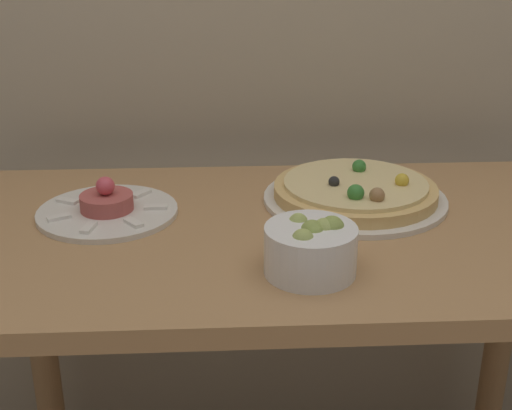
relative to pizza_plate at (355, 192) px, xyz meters
The scene contains 4 objects.
dining_table 0.23m from the pizza_plate, 141.77° to the right, with size 1.14×0.62×0.79m.
pizza_plate is the anchor object (origin of this frame).
tartare_plate 0.45m from the pizza_plate, behind, with size 0.25×0.25×0.07m.
small_bowl 0.29m from the pizza_plate, 113.26° to the right, with size 0.14×0.14×0.09m.
Camera 1 is at (-0.11, -0.79, 1.29)m, focal length 50.00 mm.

